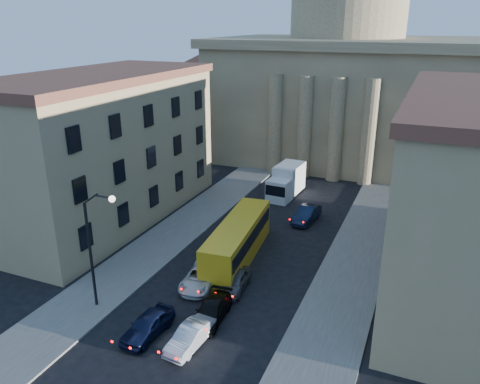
% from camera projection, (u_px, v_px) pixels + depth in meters
% --- Properties ---
extents(sidewalk_left, '(5.00, 60.00, 0.15)m').
position_uv_depth(sidewalk_left, '(159.00, 245.00, 42.61)').
color(sidewalk_left, '#595651').
rests_on(sidewalk_left, ground).
extents(sidewalk_right, '(5.00, 60.00, 0.15)m').
position_uv_depth(sidewalk_right, '(347.00, 283.00, 36.43)').
color(sidewalk_right, '#595651').
rests_on(sidewalk_right, ground).
extents(church, '(68.02, 28.76, 36.60)m').
position_uv_depth(church, '(343.00, 75.00, 67.87)').
color(church, '#776549').
rests_on(church, ground).
extents(building_left, '(11.60, 26.60, 14.70)m').
position_uv_depth(building_left, '(103.00, 147.00, 46.62)').
color(building_left, tan).
rests_on(building_left, ground).
extents(street_lamp, '(2.62, 0.44, 8.83)m').
position_uv_depth(street_lamp, '(95.00, 241.00, 31.60)').
color(street_lamp, black).
rests_on(street_lamp, ground).
extents(car_left_near, '(2.00, 4.49, 1.50)m').
position_uv_depth(car_left_near, '(148.00, 325.00, 30.29)').
color(car_left_near, black).
rests_on(car_left_near, ground).
extents(car_right_near, '(1.81, 4.25, 1.36)m').
position_uv_depth(car_right_near, '(190.00, 336.00, 29.30)').
color(car_right_near, '#A6A8AD').
rests_on(car_right_near, ground).
extents(car_left_mid, '(3.03, 5.38, 1.42)m').
position_uv_depth(car_left_mid, '(201.00, 277.00, 36.07)').
color(car_left_mid, silver).
rests_on(car_left_mid, ground).
extents(car_right_mid, '(2.18, 4.70, 1.33)m').
position_uv_depth(car_right_mid, '(211.00, 311.00, 31.88)').
color(car_right_mid, black).
rests_on(car_right_mid, ground).
extents(car_right_far, '(2.00, 4.26, 1.41)m').
position_uv_depth(car_right_far, '(235.00, 281.00, 35.46)').
color(car_right_far, '#444549').
rests_on(car_right_far, ground).
extents(car_right_distant, '(2.14, 4.81, 1.54)m').
position_uv_depth(car_right_distant, '(307.00, 214.00, 47.50)').
color(car_right_distant, black).
rests_on(car_right_distant, ground).
extents(city_bus, '(3.80, 11.99, 3.32)m').
position_uv_depth(city_bus, '(238.00, 239.00, 39.78)').
color(city_bus, gold).
rests_on(city_bus, ground).
extents(box_truck, '(2.96, 6.58, 3.52)m').
position_uv_depth(box_truck, '(286.00, 182.00, 54.28)').
color(box_truck, silver).
rests_on(box_truck, ground).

